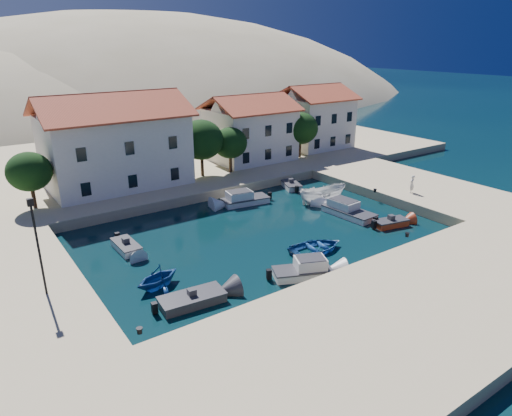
# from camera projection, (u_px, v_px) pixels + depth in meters

# --- Properties ---
(ground) EXTENTS (400.00, 400.00, 0.00)m
(ground) POSITION_uv_depth(u_px,v_px,m) (341.00, 280.00, 31.81)
(ground) COLOR black
(ground) RESTS_ON ground
(quay_south) EXTENTS (52.00, 12.00, 1.00)m
(quay_south) POSITION_uv_depth(u_px,v_px,m) (414.00, 314.00, 27.02)
(quay_south) COLOR tan
(quay_south) RESTS_ON ground
(quay_east) EXTENTS (11.00, 20.00, 1.00)m
(quay_east) POSITION_uv_depth(u_px,v_px,m) (410.00, 187.00, 50.33)
(quay_east) COLOR tan
(quay_east) RESTS_ON ground
(quay_west) EXTENTS (8.00, 20.00, 1.00)m
(quay_west) POSITION_uv_depth(u_px,v_px,m) (16.00, 294.00, 29.13)
(quay_west) COLOR tan
(quay_west) RESTS_ON ground
(quay_north) EXTENTS (80.00, 36.00, 1.00)m
(quay_north) POSITION_uv_depth(u_px,v_px,m) (152.00, 159.00, 61.94)
(quay_north) COLOR tan
(quay_north) RESTS_ON ground
(hills) EXTENTS (254.00, 176.00, 99.00)m
(hills) POSITION_uv_depth(u_px,v_px,m) (107.00, 170.00, 146.10)
(hills) COLOR tan
(hills) RESTS_ON ground
(building_left) EXTENTS (14.70, 9.45, 9.70)m
(building_left) POSITION_uv_depth(u_px,v_px,m) (114.00, 139.00, 48.07)
(building_left) COLOR silver
(building_left) RESTS_ON quay_north
(building_mid) EXTENTS (10.50, 8.40, 8.30)m
(building_mid) POSITION_uv_depth(u_px,v_px,m) (250.00, 127.00, 58.75)
(building_mid) COLOR silver
(building_mid) RESTS_ON quay_north
(building_right) EXTENTS (9.45, 8.40, 8.80)m
(building_right) POSITION_uv_depth(u_px,v_px,m) (315.00, 116.00, 65.87)
(building_right) COLOR silver
(building_right) RESTS_ON quay_north
(trees) EXTENTS (37.30, 5.30, 6.45)m
(trees) POSITION_uv_depth(u_px,v_px,m) (213.00, 141.00, 52.14)
(trees) COLOR #382314
(trees) RESTS_ON quay_north
(lamppost) EXTENTS (0.35, 0.25, 6.22)m
(lamppost) POSITION_uv_depth(u_px,v_px,m) (37.00, 238.00, 26.92)
(lamppost) COLOR black
(lamppost) RESTS_ON quay_west
(bollards) EXTENTS (29.36, 9.56, 0.30)m
(bollards) POSITION_uv_depth(u_px,v_px,m) (333.00, 237.00, 35.89)
(bollards) COLOR black
(bollards) RESTS_ON ground
(motorboat_grey_sw) EXTENTS (4.32, 2.23, 1.25)m
(motorboat_grey_sw) POSITION_uv_depth(u_px,v_px,m) (192.00, 299.00, 28.89)
(motorboat_grey_sw) COLOR #323136
(motorboat_grey_sw) RESTS_ON ground
(cabin_cruiser_south) EXTENTS (4.48, 3.25, 1.60)m
(cabin_cruiser_south) POSITION_uv_depth(u_px,v_px,m) (302.00, 271.00, 32.13)
(cabin_cruiser_south) COLOR silver
(cabin_cruiser_south) RESTS_ON ground
(rowboat_south) EXTENTS (4.98, 3.86, 0.95)m
(rowboat_south) POSITION_uv_depth(u_px,v_px,m) (316.00, 251.00, 36.20)
(rowboat_south) COLOR navy
(rowboat_south) RESTS_ON ground
(motorboat_red_se) EXTENTS (3.36, 2.01, 1.25)m
(motorboat_red_se) POSITION_uv_depth(u_px,v_px,m) (391.00, 223.00, 40.95)
(motorboat_red_se) COLOR maroon
(motorboat_red_se) RESTS_ON ground
(cabin_cruiser_east) EXTENTS (2.50, 5.41, 1.60)m
(cabin_cruiser_east) POSITION_uv_depth(u_px,v_px,m) (349.00, 211.00, 43.30)
(cabin_cruiser_east) COLOR silver
(cabin_cruiser_east) RESTS_ON ground
(boat_east) EXTENTS (5.43, 3.17, 1.97)m
(boat_east) POSITION_uv_depth(u_px,v_px,m) (322.00, 203.00, 46.96)
(boat_east) COLOR silver
(boat_east) RESTS_ON ground
(motorboat_white_ne) EXTENTS (2.72, 3.80, 1.25)m
(motorboat_white_ne) POSITION_uv_depth(u_px,v_px,m) (291.00, 185.00, 51.63)
(motorboat_white_ne) COLOR silver
(motorboat_white_ne) RESTS_ON ground
(rowboat_west) EXTENTS (3.93, 3.61, 1.73)m
(rowboat_west) POSITION_uv_depth(u_px,v_px,m) (158.00, 287.00, 30.97)
(rowboat_west) COLOR navy
(rowboat_west) RESTS_ON ground
(motorboat_white_west) EXTENTS (1.54, 3.38, 1.25)m
(motorboat_white_west) POSITION_uv_depth(u_px,v_px,m) (126.00, 246.00, 36.29)
(motorboat_white_west) COLOR silver
(motorboat_white_west) RESTS_ON ground
(cabin_cruiser_north) EXTENTS (5.04, 2.73, 1.60)m
(cabin_cruiser_north) POSITION_uv_depth(u_px,v_px,m) (245.00, 199.00, 46.54)
(cabin_cruiser_north) COLOR silver
(cabin_cruiser_north) RESTS_ON ground
(pedestrian) EXTENTS (0.78, 0.62, 1.86)m
(pedestrian) POSITION_uv_depth(u_px,v_px,m) (412.00, 184.00, 46.51)
(pedestrian) COLOR silver
(pedestrian) RESTS_ON quay_east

